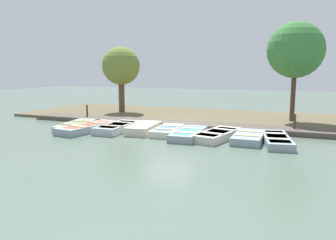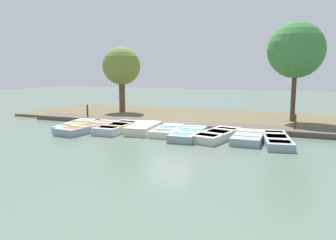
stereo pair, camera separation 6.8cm
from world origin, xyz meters
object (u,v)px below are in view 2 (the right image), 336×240
at_px(rowboat_7, 249,137).
at_px(park_tree_far_left, 121,67).
at_px(rowboat_8, 276,140).
at_px(mooring_post_far, 295,124).
at_px(rowboat_0, 76,125).
at_px(rowboat_2, 118,127).
at_px(rowboat_6, 217,135).
at_px(mooring_post_near, 87,112).
at_px(rowboat_3, 144,128).
at_px(rowboat_4, 168,131).
at_px(rowboat_5, 189,134).
at_px(rowboat_1, 88,127).
at_px(park_tree_left, 296,50).

xyz_separation_m(rowboat_7, park_tree_far_left, (-6.20, -9.94, 3.23)).
xyz_separation_m(rowboat_8, mooring_post_far, (-2.62, 0.68, 0.34)).
bearing_deg(rowboat_0, rowboat_2, 79.98).
bearing_deg(rowboat_8, rowboat_7, -101.80).
xyz_separation_m(rowboat_2, park_tree_far_left, (-6.22, -3.27, 3.21)).
xyz_separation_m(rowboat_6, rowboat_8, (-0.00, 2.60, -0.02)).
relative_size(rowboat_0, mooring_post_near, 3.33).
height_order(rowboat_3, rowboat_7, rowboat_3).
distance_m(rowboat_0, rowboat_4, 5.28).
distance_m(rowboat_5, rowboat_8, 3.93).
distance_m(rowboat_1, rowboat_4, 4.20).
height_order(rowboat_3, rowboat_5, rowboat_3).
height_order(rowboat_5, park_tree_left, park_tree_left).
height_order(rowboat_0, rowboat_8, rowboat_8).
relative_size(rowboat_1, mooring_post_near, 3.71).
bearing_deg(mooring_post_near, rowboat_8, 77.25).
bearing_deg(rowboat_7, rowboat_3, -92.28).
bearing_deg(rowboat_0, rowboat_1, 56.15).
bearing_deg(rowboat_4, rowboat_6, 79.66).
xyz_separation_m(rowboat_2, rowboat_7, (-0.02, 6.68, -0.02)).
bearing_deg(rowboat_0, mooring_post_near, -167.85).
distance_m(rowboat_2, rowboat_4, 2.71).
bearing_deg(park_tree_left, rowboat_0, -61.23).
distance_m(mooring_post_far, park_tree_left, 5.03).
bearing_deg(rowboat_5, rowboat_3, -101.55).
bearing_deg(mooring_post_far, park_tree_left, -176.68).
relative_size(rowboat_2, park_tree_far_left, 0.64).
distance_m(rowboat_4, rowboat_8, 5.16).
bearing_deg(rowboat_7, rowboat_1, -86.14).
distance_m(rowboat_0, park_tree_left, 13.11).
relative_size(rowboat_0, park_tree_left, 0.56).
bearing_deg(rowboat_0, rowboat_5, 77.76).
relative_size(rowboat_0, rowboat_2, 1.08).
relative_size(rowboat_5, park_tree_far_left, 0.65).
height_order(rowboat_3, rowboat_8, rowboat_3).
bearing_deg(rowboat_1, park_tree_far_left, -156.67).
relative_size(rowboat_0, rowboat_6, 1.01).
bearing_deg(rowboat_7, mooring_post_far, 144.22).
height_order(rowboat_6, park_tree_left, park_tree_left).
bearing_deg(rowboat_8, rowboat_6, -100.31).
bearing_deg(rowboat_1, rowboat_4, 108.71).
xyz_separation_m(rowboat_8, park_tree_left, (-5.95, 0.49, 4.11)).
distance_m(rowboat_3, park_tree_left, 9.87).
relative_size(rowboat_0, rowboat_7, 1.23).
distance_m(rowboat_3, mooring_post_near, 5.65).
xyz_separation_m(rowboat_2, mooring_post_far, (-2.61, 8.54, 0.31)).
bearing_deg(rowboat_5, rowboat_2, -95.06).
distance_m(rowboat_2, mooring_post_far, 8.93).
bearing_deg(rowboat_1, rowboat_0, -104.51).
distance_m(rowboat_2, mooring_post_near, 4.56).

